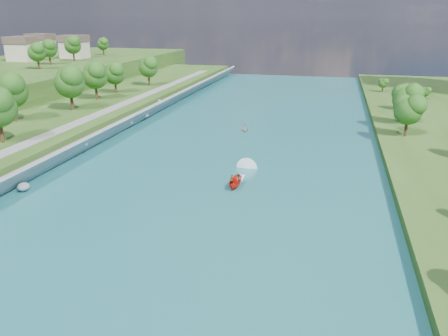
# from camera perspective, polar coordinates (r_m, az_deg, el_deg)

# --- Properties ---
(ground) EXTENTS (260.00, 260.00, 0.00)m
(ground) POSITION_cam_1_polar(r_m,az_deg,el_deg) (57.81, -5.60, -5.83)
(ground) COLOR #2D5119
(ground) RESTS_ON ground
(river_water) EXTENTS (55.00, 240.00, 0.10)m
(river_water) POSITION_cam_1_polar(r_m,az_deg,el_deg) (75.53, -0.56, 0.46)
(river_water) COLOR #195A62
(river_water) RESTS_ON ground
(ridge_west) EXTENTS (60.00, 120.00, 9.00)m
(ridge_west) POSITION_cam_1_polar(r_m,az_deg,el_deg) (176.90, -21.14, 11.61)
(ridge_west) COLOR #2D5119
(ridge_west) RESTS_ON ground
(riprap_bank) EXTENTS (4.18, 236.00, 4.21)m
(riprap_bank) POSITION_cam_1_polar(r_m,az_deg,el_deg) (84.34, -17.99, 2.78)
(riprap_bank) COLOR slate
(riprap_bank) RESTS_ON ground
(riverside_path) EXTENTS (3.00, 200.00, 0.10)m
(riverside_path) POSITION_cam_1_polar(r_m,az_deg,el_deg) (88.20, -21.52, 4.25)
(riverside_path) COLOR gray
(riverside_path) RESTS_ON berm_west
(ridge_houses) EXTENTS (29.50, 29.50, 8.40)m
(ridge_houses) POSITION_cam_1_polar(r_m,az_deg,el_deg) (183.75, -22.22, 14.51)
(ridge_houses) COLOR beige
(ridge_houses) RESTS_ON ridge_west
(trees_east) EXTENTS (15.18, 138.67, 10.52)m
(trees_east) POSITION_cam_1_polar(r_m,az_deg,el_deg) (74.90, 26.81, 2.94)
(trees_east) COLOR #185115
(trees_east) RESTS_ON berm_east
(trees_ridge) EXTENTS (17.04, 54.48, 10.25)m
(trees_ridge) POSITION_cam_1_polar(r_m,az_deg,el_deg) (166.98, -19.82, 14.56)
(trees_ridge) COLOR #185115
(trees_ridge) RESTS_ON ridge_west
(motorboat) EXTENTS (3.60, 18.91, 2.01)m
(motorboat) POSITION_cam_1_polar(r_m,az_deg,el_deg) (66.64, 1.75, -1.51)
(motorboat) COLOR red
(motorboat) RESTS_ON river_water
(raft) EXTENTS (2.98, 3.57, 1.57)m
(raft) POSITION_cam_1_polar(r_m,az_deg,el_deg) (97.85, 2.71, 5.12)
(raft) COLOR #93969B
(raft) RESTS_ON river_water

